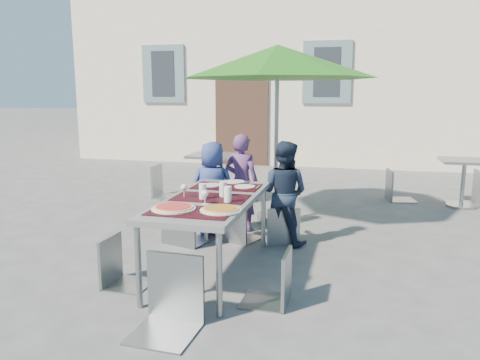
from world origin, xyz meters
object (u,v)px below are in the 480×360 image
(dining_table, at_px, (211,203))
(cafe_table_1, at_px, (464,175))
(chair_3, at_px, (118,233))
(chair_4, at_px, (276,246))
(bg_chair_r_0, at_px, (234,166))
(child_1, at_px, (241,182))
(child_0, at_px, (213,188))
(patio_umbrella, at_px, (277,63))
(child_2, at_px, (284,193))
(cafe_table_0, at_px, (213,169))
(bg_chair_l_0, at_px, (162,161))
(bg_chair_r_1, at_px, (472,166))
(chair_2, at_px, (283,202))
(pizza_near_right, at_px, (221,209))
(bg_chair_l_1, at_px, (397,166))
(chair_1, at_px, (236,197))
(chair_5, at_px, (168,249))
(chair_0, at_px, (183,191))
(pizza_near_left, at_px, (174,208))

(dining_table, height_order, cafe_table_1, dining_table)
(chair_3, xyz_separation_m, chair_4, (1.45, -0.04, 0.01))
(bg_chair_r_0, bearing_deg, child_1, -71.78)
(chair_4, bearing_deg, child_0, 121.97)
(patio_umbrella, bearing_deg, child_2, -74.70)
(cafe_table_0, bearing_deg, bg_chair_l_0, 173.43)
(cafe_table_1, relative_size, bg_chair_r_1, 0.72)
(bg_chair_r_0, bearing_deg, chair_2, -60.71)
(pizza_near_right, xyz_separation_m, cafe_table_1, (2.68, 3.98, -0.27))
(dining_table, xyz_separation_m, child_0, (-0.37, 1.24, -0.12))
(pizza_near_right, xyz_separation_m, child_2, (0.29, 1.56, -0.17))
(pizza_near_right, relative_size, bg_chair_l_1, 0.37)
(chair_4, xyz_separation_m, bg_chair_l_1, (1.24, 4.26, 0.06))
(chair_3, height_order, patio_umbrella, patio_umbrella)
(chair_1, xyz_separation_m, bg_chair_r_1, (3.09, 2.71, 0.06))
(chair_2, height_order, cafe_table_1, chair_2)
(chair_2, relative_size, chair_5, 0.82)
(chair_1, height_order, chair_5, chair_5)
(chair_3, distance_m, cafe_table_1, 5.40)
(bg_chair_l_1, bearing_deg, bg_chair_r_0, -164.10)
(dining_table, bearing_deg, bg_chair_r_1, 50.44)
(dining_table, height_order, patio_umbrella, patio_umbrella)
(dining_table, height_order, chair_4, chair_4)
(bg_chair_l_0, xyz_separation_m, bg_chair_r_0, (1.27, -0.06, -0.02))
(chair_3, relative_size, bg_chair_r_0, 0.86)
(bg_chair_r_0, bearing_deg, chair_3, -92.47)
(chair_0, relative_size, chair_5, 1.02)
(chair_2, relative_size, bg_chair_r_0, 0.86)
(chair_2, distance_m, chair_4, 1.59)
(chair_2, bearing_deg, chair_5, -102.82)
(chair_2, distance_m, chair_5, 2.24)
(child_0, height_order, chair_4, child_0)
(chair_4, bearing_deg, bg_chair_r_1, 60.93)
(chair_0, height_order, cafe_table_1, chair_0)
(bg_chair_r_0, bearing_deg, cafe_table_0, -172.69)
(chair_5, bearing_deg, pizza_near_right, 71.95)
(bg_chair_l_1, bearing_deg, chair_0, -130.65)
(pizza_near_left, relative_size, bg_chair_r_1, 0.37)
(chair_1, bearing_deg, child_1, 96.69)
(chair_3, height_order, cafe_table_0, chair_3)
(cafe_table_0, xyz_separation_m, bg_chair_r_0, (0.35, 0.04, 0.05))
(chair_5, height_order, cafe_table_1, chair_5)
(child_0, xyz_separation_m, cafe_table_1, (3.29, 2.27, -0.08))
(chair_3, bearing_deg, chair_4, -1.52)
(pizza_near_right, distance_m, child_0, 1.83)
(chair_1, bearing_deg, child_2, 7.54)
(chair_1, bearing_deg, chair_4, -64.34)
(bg_chair_l_0, distance_m, cafe_table_1, 4.78)
(bg_chair_l_0, relative_size, bg_chair_r_0, 1.03)
(patio_umbrella, bearing_deg, bg_chair_l_0, 153.30)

